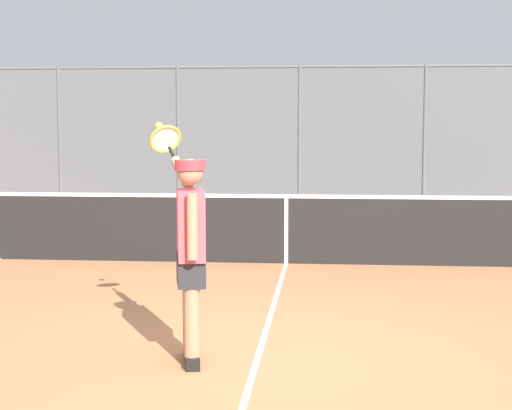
{
  "coord_description": "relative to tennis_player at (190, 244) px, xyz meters",
  "views": [
    {
      "loc": [
        -0.57,
        6.26,
        1.93
      ],
      "look_at": [
        0.21,
        -2.32,
        1.05
      ],
      "focal_mm": 56.1,
      "sensor_mm": 36.0,
      "label": 1
    }
  ],
  "objects": [
    {
      "name": "tennis_player",
      "position": [
        0.0,
        0.0,
        0.0
      ],
      "size": [
        0.68,
        1.3,
        1.94
      ],
      "rotation": [
        0.0,
        0.0,
        -1.35
      ],
      "color": "black",
      "rests_on": "ground"
    },
    {
      "name": "ground_plane",
      "position": [
        -0.53,
        0.0,
        -0.97
      ],
      "size": [
        60.0,
        60.0,
        0.0
      ],
      "primitive_type": "plane",
      "color": "#C67A4C"
    },
    {
      "name": "fence_backdrop",
      "position": [
        -0.53,
        -10.26,
        0.56
      ],
      "size": [
        17.65,
        1.37,
        3.08
      ],
      "color": "#565B60",
      "rests_on": "ground"
    },
    {
      "name": "tennis_net",
      "position": [
        -0.53,
        -4.66,
        -0.47
      ],
      "size": [
        10.58,
        0.09,
        1.07
      ],
      "color": "#2D2D2D",
      "rests_on": "ground"
    }
  ]
}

